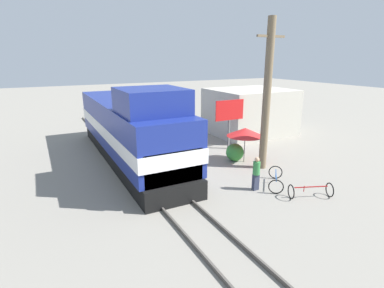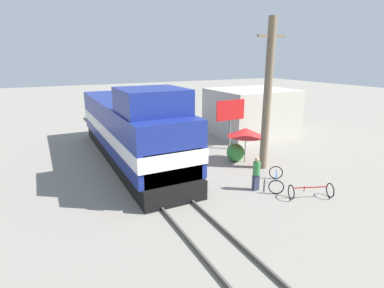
# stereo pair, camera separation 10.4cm
# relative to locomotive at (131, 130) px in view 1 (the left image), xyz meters

# --- Properties ---
(ground_plane) EXTENTS (120.00, 120.00, 0.00)m
(ground_plane) POSITION_rel_locomotive_xyz_m (0.00, -3.57, -1.97)
(ground_plane) COLOR gray
(rail_near) EXTENTS (0.08, 38.27, 0.15)m
(rail_near) POSITION_rel_locomotive_xyz_m (-0.72, -3.57, -1.90)
(rail_near) COLOR #4C4742
(rail_near) RESTS_ON ground_plane
(rail_far) EXTENTS (0.08, 38.27, 0.15)m
(rail_far) POSITION_rel_locomotive_xyz_m (0.72, -3.57, -1.90)
(rail_far) COLOR #4C4742
(rail_far) RESTS_ON ground_plane
(locomotive) EXTENTS (3.23, 14.31, 4.80)m
(locomotive) POSITION_rel_locomotive_xyz_m (0.00, 0.00, 0.00)
(locomotive) COLOR black
(locomotive) RESTS_ON ground_plane
(utility_pole) EXTENTS (1.80, 0.43, 8.22)m
(utility_pole) POSITION_rel_locomotive_xyz_m (6.37, -4.61, 2.19)
(utility_pole) COLOR #726047
(utility_pole) RESTS_ON ground_plane
(vendor_umbrella) EXTENTS (2.22, 2.22, 2.13)m
(vendor_umbrella) POSITION_rel_locomotive_xyz_m (6.05, -3.30, -0.09)
(vendor_umbrella) COLOR #4C4C4C
(vendor_umbrella) RESTS_ON ground_plane
(billboard_sign) EXTENTS (2.21, 0.12, 3.42)m
(billboard_sign) POSITION_rel_locomotive_xyz_m (6.77, -0.55, 0.58)
(billboard_sign) COLOR #595959
(billboard_sign) RESTS_ON ground_plane
(shrub_cluster) EXTENTS (1.09, 1.09, 1.09)m
(shrub_cluster) POSITION_rel_locomotive_xyz_m (5.65, -2.89, -1.42)
(shrub_cluster) COLOR #388C38
(shrub_cluster) RESTS_ON ground_plane
(person_bystander) EXTENTS (0.34, 0.34, 1.67)m
(person_bystander) POSITION_rel_locomotive_xyz_m (4.06, -6.85, -1.07)
(person_bystander) COLOR #2D3347
(person_bystander) RESTS_ON ground_plane
(bicycle) EXTENTS (1.83, 1.92, 0.71)m
(bicycle) POSITION_rel_locomotive_xyz_m (5.26, -6.93, -1.60)
(bicycle) COLOR black
(bicycle) RESTS_ON ground_plane
(bicycle_spare) EXTENTS (2.01, 1.32, 0.67)m
(bicycle_spare) POSITION_rel_locomotive_xyz_m (5.74, -8.67, -1.62)
(bicycle_spare) COLOR black
(bicycle_spare) RESTS_ON ground_plane
(building_block_distant) EXTENTS (6.25, 5.46, 3.68)m
(building_block_distant) POSITION_rel_locomotive_xyz_m (10.85, 2.42, -0.13)
(building_block_distant) COLOR #B7B2A3
(building_block_distant) RESTS_ON ground_plane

